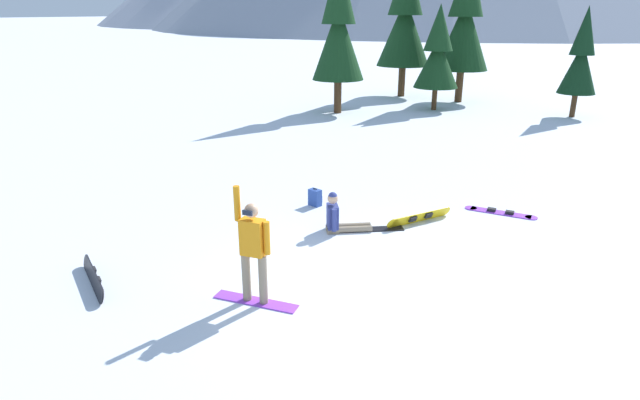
{
  "coord_description": "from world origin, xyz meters",
  "views": [
    {
      "loc": [
        2.67,
        -8.14,
        4.77
      ],
      "look_at": [
        -1.7,
        1.41,
        1.0
      ],
      "focal_mm": 29.61,
      "sensor_mm": 36.0,
      "label": 1
    }
  ],
  "objects_px": {
    "loose_snowboard_near_right": "(500,212)",
    "pine_tree_twin": "(438,53)",
    "loose_snowboard_far_spare": "(94,277)",
    "pine_tree_tall": "(465,21)",
    "loose_snowboard_near_left": "(420,217)",
    "pine_tree_short": "(405,19)",
    "snowboarder_midground": "(340,218)",
    "backpack_blue": "(315,198)",
    "pine_tree_broad": "(581,58)",
    "snowboarder_foreground": "(253,250)",
    "pine_tree_slender": "(338,28)"
  },
  "relations": [
    {
      "from": "loose_snowboard_near_right",
      "to": "pine_tree_twin",
      "type": "relative_size",
      "value": 0.34
    },
    {
      "from": "loose_snowboard_far_spare",
      "to": "pine_tree_tall",
      "type": "bearing_deg",
      "value": 84.94
    },
    {
      "from": "loose_snowboard_near_left",
      "to": "pine_tree_short",
      "type": "xyz_separation_m",
      "value": [
        -6.09,
        19.16,
        4.22
      ]
    },
    {
      "from": "snowboarder_midground",
      "to": "loose_snowboard_near_left",
      "type": "relative_size",
      "value": 1.05
    },
    {
      "from": "loose_snowboard_far_spare",
      "to": "pine_tree_twin",
      "type": "xyz_separation_m",
      "value": [
        1.47,
        20.83,
        2.66
      ]
    },
    {
      "from": "backpack_blue",
      "to": "pine_tree_broad",
      "type": "height_order",
      "value": "pine_tree_broad"
    },
    {
      "from": "snowboarder_foreground",
      "to": "backpack_blue",
      "type": "distance_m",
      "value": 5.01
    },
    {
      "from": "pine_tree_tall",
      "to": "snowboarder_foreground",
      "type": "bearing_deg",
      "value": -87.7
    },
    {
      "from": "loose_snowboard_near_right",
      "to": "pine_tree_slender",
      "type": "relative_size",
      "value": 0.24
    },
    {
      "from": "snowboarder_foreground",
      "to": "pine_tree_broad",
      "type": "distance_m",
      "value": 21.63
    },
    {
      "from": "loose_snowboard_near_left",
      "to": "pine_tree_tall",
      "type": "height_order",
      "value": "pine_tree_tall"
    },
    {
      "from": "loose_snowboard_near_right",
      "to": "backpack_blue",
      "type": "distance_m",
      "value": 4.68
    },
    {
      "from": "pine_tree_slender",
      "to": "pine_tree_twin",
      "type": "bearing_deg",
      "value": 34.19
    },
    {
      "from": "loose_snowboard_far_spare",
      "to": "pine_tree_broad",
      "type": "xyz_separation_m",
      "value": [
        7.93,
        21.7,
        2.6
      ]
    },
    {
      "from": "pine_tree_tall",
      "to": "pine_tree_twin",
      "type": "height_order",
      "value": "pine_tree_tall"
    },
    {
      "from": "loose_snowboard_near_right",
      "to": "pine_tree_broad",
      "type": "relative_size",
      "value": 0.35
    },
    {
      "from": "loose_snowboard_near_right",
      "to": "pine_tree_slender",
      "type": "distance_m",
      "value": 14.86
    },
    {
      "from": "loose_snowboard_near_right",
      "to": "loose_snowboard_far_spare",
      "type": "distance_m",
      "value": 9.44
    },
    {
      "from": "loose_snowboard_far_spare",
      "to": "pine_tree_twin",
      "type": "bearing_deg",
      "value": 85.96
    },
    {
      "from": "snowboarder_foreground",
      "to": "pine_tree_slender",
      "type": "bearing_deg",
      "value": 108.33
    },
    {
      "from": "snowboarder_midground",
      "to": "pine_tree_twin",
      "type": "height_order",
      "value": "pine_tree_twin"
    },
    {
      "from": "loose_snowboard_near_right",
      "to": "loose_snowboard_far_spare",
      "type": "bearing_deg",
      "value": -132.67
    },
    {
      "from": "pine_tree_twin",
      "to": "pine_tree_short",
      "type": "bearing_deg",
      "value": 126.84
    },
    {
      "from": "snowboarder_foreground",
      "to": "pine_tree_twin",
      "type": "relative_size",
      "value": 0.41
    },
    {
      "from": "pine_tree_twin",
      "to": "loose_snowboard_far_spare",
      "type": "bearing_deg",
      "value": -94.04
    },
    {
      "from": "snowboarder_foreground",
      "to": "loose_snowboard_far_spare",
      "type": "height_order",
      "value": "snowboarder_foreground"
    },
    {
      "from": "loose_snowboard_near_right",
      "to": "pine_tree_short",
      "type": "relative_size",
      "value": 0.22
    },
    {
      "from": "loose_snowboard_near_right",
      "to": "pine_tree_short",
      "type": "height_order",
      "value": "pine_tree_short"
    },
    {
      "from": "pine_tree_short",
      "to": "pine_tree_broad",
      "type": "height_order",
      "value": "pine_tree_short"
    },
    {
      "from": "pine_tree_twin",
      "to": "pine_tree_short",
      "type": "xyz_separation_m",
      "value": [
        -2.85,
        3.8,
        1.56
      ]
    },
    {
      "from": "pine_tree_broad",
      "to": "loose_snowboard_near_right",
      "type": "bearing_deg",
      "value": -95.92
    },
    {
      "from": "loose_snowboard_far_spare",
      "to": "backpack_blue",
      "type": "bearing_deg",
      "value": 70.62
    },
    {
      "from": "loose_snowboard_near_left",
      "to": "pine_tree_slender",
      "type": "relative_size",
      "value": 0.22
    },
    {
      "from": "loose_snowboard_near_left",
      "to": "snowboarder_midground",
      "type": "bearing_deg",
      "value": -140.71
    },
    {
      "from": "loose_snowboard_near_right",
      "to": "loose_snowboard_far_spare",
      "type": "height_order",
      "value": "loose_snowboard_far_spare"
    },
    {
      "from": "loose_snowboard_near_right",
      "to": "pine_tree_twin",
      "type": "xyz_separation_m",
      "value": [
        -4.93,
        13.89,
        2.78
      ]
    },
    {
      "from": "loose_snowboard_near_left",
      "to": "pine_tree_twin",
      "type": "bearing_deg",
      "value": 101.9
    },
    {
      "from": "loose_snowboard_far_spare",
      "to": "pine_tree_tall",
      "type": "xyz_separation_m",
      "value": [
        2.12,
        23.91,
        4.15
      ]
    },
    {
      "from": "snowboarder_midground",
      "to": "backpack_blue",
      "type": "relative_size",
      "value": 3.62
    },
    {
      "from": "snowboarder_midground",
      "to": "pine_tree_tall",
      "type": "distance_m",
      "value": 20.12
    },
    {
      "from": "loose_snowboard_near_right",
      "to": "pine_tree_broad",
      "type": "bearing_deg",
      "value": 84.08
    },
    {
      "from": "loose_snowboard_far_spare",
      "to": "pine_tree_twin",
      "type": "height_order",
      "value": "pine_tree_twin"
    },
    {
      "from": "snowboarder_midground",
      "to": "pine_tree_slender",
      "type": "bearing_deg",
      "value": 113.04
    },
    {
      "from": "snowboarder_foreground",
      "to": "loose_snowboard_far_spare",
      "type": "relative_size",
      "value": 1.31
    },
    {
      "from": "backpack_blue",
      "to": "pine_tree_twin",
      "type": "bearing_deg",
      "value": 91.76
    },
    {
      "from": "snowboarder_foreground",
      "to": "pine_tree_broad",
      "type": "xyz_separation_m",
      "value": [
        4.88,
        21.0,
        1.74
      ]
    },
    {
      "from": "snowboarder_midground",
      "to": "pine_tree_tall",
      "type": "relative_size",
      "value": 0.22
    },
    {
      "from": "snowboarder_foreground",
      "to": "pine_tree_short",
      "type": "bearing_deg",
      "value": 100.48
    },
    {
      "from": "pine_tree_tall",
      "to": "pine_tree_twin",
      "type": "relative_size",
      "value": 1.53
    },
    {
      "from": "loose_snowboard_near_right",
      "to": "pine_tree_tall",
      "type": "height_order",
      "value": "pine_tree_tall"
    }
  ]
}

